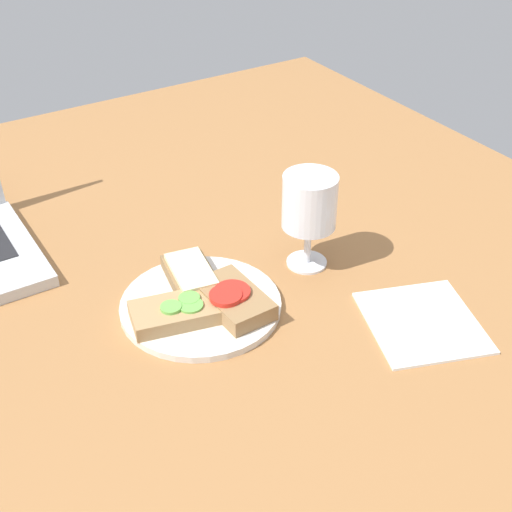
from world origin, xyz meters
The scene contains 7 objects.
wooden_table centered at (0.00, 0.00, 1.50)cm, with size 140.00×140.00×3.00cm, color #9E6B3D.
plate centered at (-1.04, -5.73, 3.50)cm, with size 22.02×22.02×1.00cm, color silver.
sandwich_with_cheese centered at (0.02, -1.23, 5.24)cm, with size 7.97×12.03×2.64cm.
sandwich_with_cucumber centered at (-5.41, -7.08, 5.12)cm, with size 12.68×8.89×2.52cm.
sandwich_with_tomato centered at (2.22, -8.93, 5.37)cm, with size 7.24×11.64×3.06cm.
wine_glass centered at (17.38, -4.74, 12.88)cm, with size 7.85×7.85×14.64cm.
napkin centered at (22.39, -24.22, 3.20)cm, with size 14.30×15.60×0.40cm, color white.
Camera 1 is at (-35.01, -74.25, 64.27)cm, focal length 50.00 mm.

